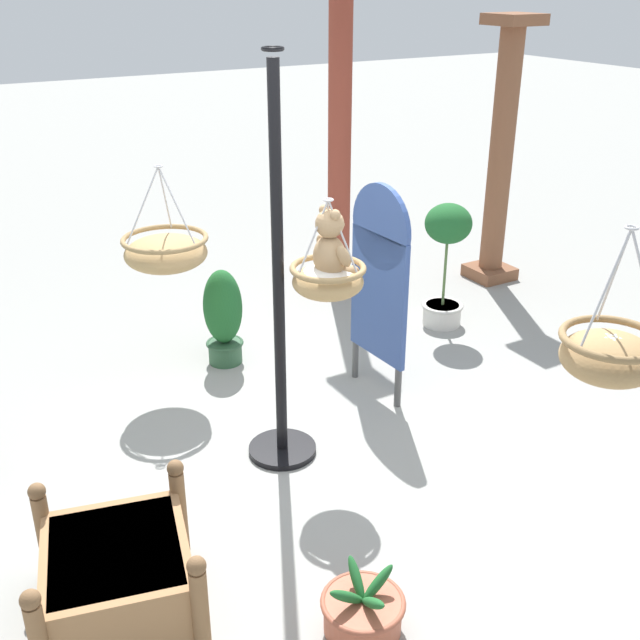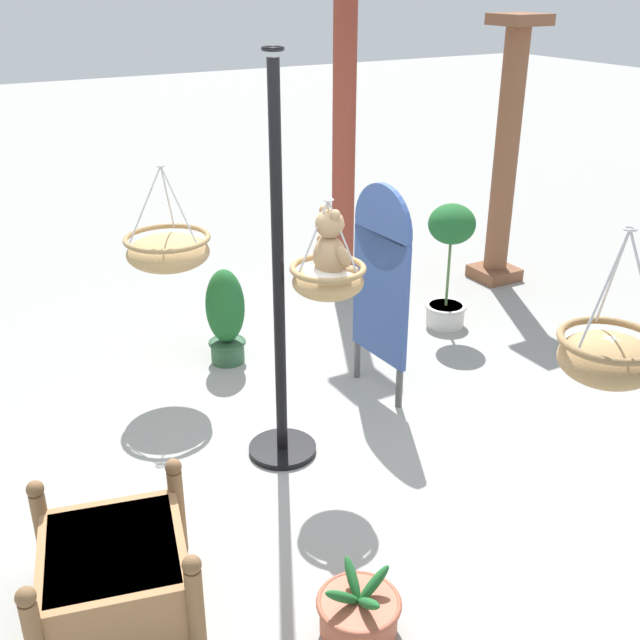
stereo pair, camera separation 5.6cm
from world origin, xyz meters
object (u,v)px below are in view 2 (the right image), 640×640
at_px(hanging_basket_right_low, 608,356).
at_px(potted_plant_bushy_green, 226,316).
at_px(display_pole_central, 280,344).
at_px(wooden_planter_box, 115,576).
at_px(hanging_basket_with_teddy, 328,279).
at_px(potted_plant_fern_front, 450,255).
at_px(potted_plant_flowering_red, 359,611).
at_px(greenhouse_pillar_far_back, 505,160).
at_px(hanging_basket_left_high, 168,251).
at_px(teddy_bear, 331,248).
at_px(display_sign_board, 381,274).
at_px(greenhouse_pillar_right, 344,139).

xyz_separation_m(hanging_basket_right_low, potted_plant_bushy_green, (-3.06, -0.64, -0.86)).
bearing_deg(display_pole_central, wooden_planter_box, -57.59).
relative_size(hanging_basket_with_teddy, potted_plant_fern_front, 0.54).
bearing_deg(potted_plant_flowering_red, display_pole_central, 166.71).
relative_size(display_pole_central, potted_plant_fern_front, 2.28).
bearing_deg(greenhouse_pillar_far_back, hanging_basket_right_low, -35.69).
height_order(display_pole_central, hanging_basket_right_low, display_pole_central).
bearing_deg(potted_plant_flowering_red, hanging_basket_left_high, 178.00).
bearing_deg(hanging_basket_left_high, greenhouse_pillar_far_back, 97.44).
relative_size(potted_plant_flowering_red, potted_plant_bushy_green, 0.52).
relative_size(teddy_bear, potted_plant_bushy_green, 0.55).
xyz_separation_m(hanging_basket_with_teddy, greenhouse_pillar_far_back, (-1.86, 3.04, -0.00)).
bearing_deg(potted_plant_flowering_red, potted_plant_fern_front, 135.61).
bearing_deg(hanging_basket_right_low, display_sign_board, 176.09).
bearing_deg(hanging_basket_right_low, wooden_planter_box, -112.10).
height_order(hanging_basket_with_teddy, potted_plant_flowering_red, hanging_basket_with_teddy).
distance_m(wooden_planter_box, display_sign_board, 2.68).
xyz_separation_m(teddy_bear, potted_plant_bushy_green, (-1.51, -0.08, -1.01)).
distance_m(teddy_bear, greenhouse_pillar_right, 2.89).
xyz_separation_m(greenhouse_pillar_far_back, potted_plant_bushy_green, (0.36, -3.09, -0.82)).
bearing_deg(display_pole_central, potted_plant_fern_front, 116.15).
bearing_deg(teddy_bear, display_sign_board, 126.12).
bearing_deg(hanging_basket_right_low, hanging_basket_with_teddy, -159.44).
distance_m(teddy_bear, hanging_basket_left_high, 1.54).
xyz_separation_m(hanging_basket_with_teddy, hanging_basket_right_low, (1.56, 0.58, 0.04)).
bearing_deg(teddy_bear, potted_plant_flowering_red, -24.87).
bearing_deg(teddy_bear, greenhouse_pillar_far_back, 121.68).
xyz_separation_m(teddy_bear, wooden_planter_box, (0.68, -1.59, -1.18)).
height_order(hanging_basket_left_high, potted_plant_fern_front, hanging_basket_left_high).
bearing_deg(hanging_basket_with_teddy, hanging_basket_right_low, 20.56).
bearing_deg(wooden_planter_box, teddy_bear, 113.34).
bearing_deg(potted_plant_flowering_red, hanging_basket_right_low, 80.23).
relative_size(wooden_planter_box, potted_plant_flowering_red, 2.38).
xyz_separation_m(greenhouse_pillar_right, display_sign_board, (1.92, -0.85, -0.53)).
relative_size(hanging_basket_left_high, potted_plant_bushy_green, 0.96).
bearing_deg(hanging_basket_left_high, hanging_basket_with_teddy, 19.98).
bearing_deg(potted_plant_bushy_green, display_sign_board, 38.22).
height_order(display_pole_central, potted_plant_bushy_green, display_pole_central).
relative_size(hanging_basket_with_teddy, potted_plant_bushy_green, 0.76).
xyz_separation_m(greenhouse_pillar_right, greenhouse_pillar_far_back, (0.57, 1.47, -0.25)).
relative_size(display_pole_central, display_sign_board, 1.59).
bearing_deg(wooden_planter_box, hanging_basket_left_high, 153.13).
xyz_separation_m(teddy_bear, hanging_basket_right_low, (1.56, 0.56, -0.15)).
distance_m(teddy_bear, display_sign_board, 0.99).
bearing_deg(potted_plant_fern_front, wooden_planter_box, -61.38).
xyz_separation_m(wooden_planter_box, display_sign_board, (-1.20, 2.29, 0.71)).
relative_size(greenhouse_pillar_right, potted_plant_flowering_red, 7.45).
height_order(greenhouse_pillar_right, potted_plant_fern_front, greenhouse_pillar_right).
relative_size(hanging_basket_with_teddy, greenhouse_pillar_right, 0.20).
bearing_deg(hanging_basket_with_teddy, potted_plant_flowering_red, -24.11).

